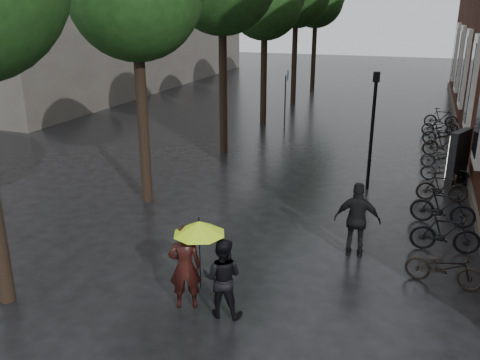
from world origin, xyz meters
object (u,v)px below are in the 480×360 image
at_px(parked_bicycles, 443,162).
at_px(ad_lightbox, 458,157).
at_px(person_burgundy, 185,267).
at_px(pedestrian_walking, 357,220).
at_px(lamp_post, 373,120).
at_px(person_black, 222,278).

bearing_deg(parked_bicycles, ad_lightbox, -64.90).
distance_m(person_burgundy, pedestrian_walking, 4.51).
bearing_deg(parked_bicycles, lamp_post, -133.49).
bearing_deg(parked_bicycles, pedestrian_walking, -105.80).
relative_size(ad_lightbox, lamp_post, 0.48).
xyz_separation_m(pedestrian_walking, parked_bicycles, (2.12, 7.47, -0.47)).
distance_m(person_burgundy, ad_lightbox, 11.42).
relative_size(parked_bicycles, lamp_post, 4.38).
distance_m(person_black, ad_lightbox, 11.07).
bearing_deg(person_burgundy, pedestrian_walking, -153.95).
xyz_separation_m(pedestrian_walking, ad_lightbox, (2.52, 6.60, 0.00)).
height_order(person_black, lamp_post, lamp_post).
distance_m(pedestrian_walking, ad_lightbox, 7.07).
height_order(parked_bicycles, ad_lightbox, ad_lightbox).
bearing_deg(lamp_post, ad_lightbox, 30.42).
xyz_separation_m(ad_lightbox, lamp_post, (-2.78, -1.63, 1.41)).
height_order(person_burgundy, lamp_post, lamp_post).
height_order(ad_lightbox, lamp_post, lamp_post).
relative_size(person_burgundy, ad_lightbox, 0.96).
xyz_separation_m(parked_bicycles, ad_lightbox, (0.41, -0.87, 0.47)).
xyz_separation_m(person_burgundy, ad_lightbox, (5.44, 10.04, 0.04)).
distance_m(parked_bicycles, ad_lightbox, 1.07).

